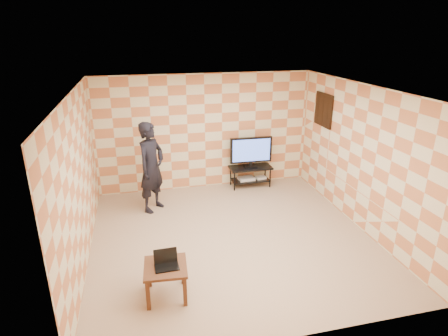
{
  "coord_description": "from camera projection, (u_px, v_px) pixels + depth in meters",
  "views": [
    {
      "loc": [
        -1.54,
        -5.83,
        3.61
      ],
      "look_at": [
        0.0,
        0.6,
        1.15
      ],
      "focal_mm": 30.0,
      "sensor_mm": 36.0,
      "label": 1
    }
  ],
  "objects": [
    {
      "name": "ceiling",
      "position": [
        233.0,
        90.0,
        5.97
      ],
      "size": [
        5.0,
        5.0,
        0.02
      ],
      "primitive_type": "cube",
      "color": "white",
      "rests_on": "wall_back"
    },
    {
      "name": "wall_left",
      "position": [
        79.0,
        182.0,
        5.89
      ],
      "size": [
        0.02,
        5.0,
        2.7
      ],
      "primitive_type": "cube",
      "color": "beige",
      "rests_on": "ground"
    },
    {
      "name": "wall_art",
      "position": [
        324.0,
        110.0,
        8.18
      ],
      "size": [
        0.04,
        0.72,
        0.72
      ],
      "color": "black",
      "rests_on": "wall_right"
    },
    {
      "name": "tv",
      "position": [
        251.0,
        151.0,
        8.85
      ],
      "size": [
        1.01,
        0.2,
        0.74
      ],
      "color": "black",
      "rests_on": "tv_stand"
    },
    {
      "name": "person",
      "position": [
        151.0,
        167.0,
        7.67
      ],
      "size": [
        0.79,
        0.82,
        1.9
      ],
      "primitive_type": "imported",
      "rotation": [
        0.0,
        0.0,
        0.86
      ],
      "color": "black",
      "rests_on": "floor"
    },
    {
      "name": "wall_right",
      "position": [
        361.0,
        158.0,
        6.98
      ],
      "size": [
        0.02,
        5.0,
        2.7
      ],
      "primitive_type": "cube",
      "color": "beige",
      "rests_on": "ground"
    },
    {
      "name": "laptop",
      "position": [
        166.0,
        262.0,
        5.23
      ],
      "size": [
        0.34,
        0.27,
        0.22
      ],
      "color": "black",
      "rests_on": "side_table"
    },
    {
      "name": "side_table",
      "position": [
        166.0,
        271.0,
        5.26
      ],
      "size": [
        0.64,
        0.64,
        0.5
      ],
      "color": "#3D2512",
      "rests_on": "floor"
    },
    {
      "name": "wall_front",
      "position": [
        289.0,
        246.0,
        4.16
      ],
      "size": [
        5.0,
        0.02,
        2.7
      ],
      "primitive_type": "cube",
      "color": "beige",
      "rests_on": "ground"
    },
    {
      "name": "tv_stand",
      "position": [
        250.0,
        172.0,
        9.04
      ],
      "size": [
        1.01,
        0.46,
        0.5
      ],
      "color": "black",
      "rests_on": "floor"
    },
    {
      "name": "dvd_player",
      "position": [
        246.0,
        178.0,
        9.08
      ],
      "size": [
        0.4,
        0.3,
        0.06
      ],
      "primitive_type": "cube",
      "rotation": [
        0.0,
        0.0,
        0.08
      ],
      "color": "silver",
      "rests_on": "tv_stand"
    },
    {
      "name": "game_console",
      "position": [
        261.0,
        177.0,
        9.15
      ],
      "size": [
        0.26,
        0.21,
        0.06
      ],
      "primitive_type": "cube",
      "rotation": [
        0.0,
        0.0,
        0.13
      ],
      "color": "silver",
      "rests_on": "tv_stand"
    },
    {
      "name": "floor",
      "position": [
        232.0,
        237.0,
        6.91
      ],
      "size": [
        5.0,
        5.0,
        0.0
      ],
      "primitive_type": "plane",
      "color": "tan",
      "rests_on": "ground"
    },
    {
      "name": "wall_back",
      "position": [
        205.0,
        132.0,
        8.72
      ],
      "size": [
        5.0,
        0.02,
        2.7
      ],
      "primitive_type": "cube",
      "color": "beige",
      "rests_on": "ground"
    }
  ]
}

